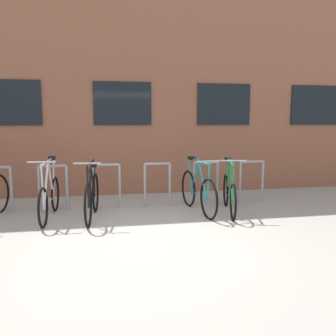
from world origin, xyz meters
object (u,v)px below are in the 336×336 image
(bicycle_teal, at_px, (198,191))
(bicycle_silver, at_px, (49,197))
(bicycle_black, at_px, (92,196))
(bicycle_green, at_px, (229,192))

(bicycle_teal, bearing_deg, bicycle_silver, 178.94)
(bicycle_silver, bearing_deg, bicycle_black, -10.98)
(bicycle_black, bearing_deg, bicycle_silver, 169.02)
(bicycle_teal, height_order, bicycle_silver, bicycle_silver)
(bicycle_black, bearing_deg, bicycle_green, -0.82)
(bicycle_black, bearing_deg, bicycle_teal, 2.74)
(bicycle_green, xyz_separation_m, bicycle_teal, (-0.58, 0.13, 0.02))
(bicycle_black, height_order, bicycle_green, same)
(bicycle_black, xyz_separation_m, bicycle_silver, (-0.74, 0.14, -0.01))
(bicycle_green, relative_size, bicycle_silver, 0.96)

